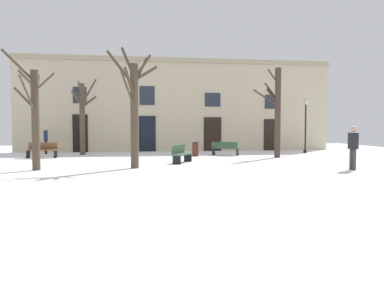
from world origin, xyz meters
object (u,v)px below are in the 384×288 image
Objects in this scene: bench_near_center_tree at (42,150)px; tree_near_facade at (277,111)px; litter_bin at (195,149)px; bench_facing_shops at (181,154)px; streetlamp at (306,120)px; tree_center at (134,107)px; person_near_bench at (46,138)px; person_strolling at (353,145)px; tree_foreground at (83,115)px; bench_by_litter_bin at (225,148)px; tree_left_of_center at (34,114)px.

tree_near_facade is at bearing -2.45° from bench_near_center_tree.
bench_facing_shops reaches higher than litter_bin.
tree_near_facade is 1.40× the size of streetlamp.
tree_center is 13.64m from streetlamp.
tree_center reaches higher than person_near_bench.
person_strolling is at bearing -81.88° from tree_near_facade.
streetlamp is at bearing -30.62° from bench_facing_shops.
tree_foreground reaches higher than bench_by_litter_bin.
bench_near_center_tree is 0.94× the size of person_strolling.
tree_left_of_center reaches higher than bench_facing_shops.
tree_center is 2.92× the size of person_near_bench.
streetlamp is 2.18× the size of bench_near_center_tree.
litter_bin reaches higher than bench_by_litter_bin.
person_near_bench is (-17.52, 1.62, -1.27)m from streetlamp.
streetlamp is 2.19× the size of bench_by_litter_bin.
tree_foreground is at bearing 162.53° from tree_near_facade.
tree_foreground is at bearing 113.53° from tree_center.
litter_bin is 0.53× the size of bench_facing_shops.
tree_center reaches higher than litter_bin.
tree_center is 7.15m from litter_bin.
tree_foreground reaches higher than bench_facing_shops.
bench_near_center_tree is (-7.73, 3.96, 0.01)m from bench_facing_shops.
tree_near_facade is 1.07× the size of tree_left_of_center.
bench_facing_shops is 8.69m from bench_near_center_tree.
bench_by_litter_bin is (9.02, -1.77, -2.12)m from tree_foreground.
tree_foreground is 9.44m from bench_by_litter_bin.
litter_bin is (3.57, 5.78, -2.22)m from tree_center.
streetlamp reaches higher than person_strolling.
tree_left_of_center is 2.86× the size of bench_by_litter_bin.
tree_left_of_center is at bearing 61.76° from bench_by_litter_bin.
tree_near_facade reaches higher than bench_by_litter_bin.
tree_near_facade is 13.09m from tree_left_of_center.
litter_bin is 0.50× the size of bench_by_litter_bin.
litter_bin is at bearing -116.16° from person_near_bench.
tree_left_of_center is 3.03× the size of bench_facing_shops.
tree_foreground is 8.70m from tree_center.
tree_foreground is 8.20m from tree_left_of_center.
bench_by_litter_bin is (-2.67, 1.91, -2.29)m from tree_near_facade.
bench_near_center_tree is (-1.97, -2.06, -2.11)m from tree_foreground.
person_near_bench is at bearing 158.85° from tree_foreground.
tree_center is 2.93× the size of person_strolling.
tree_center is 3.11× the size of bench_near_center_tree.
bench_facing_shops is at bearing 40.61° from tree_center.
bench_facing_shops is 10.90m from person_near_bench.
tree_near_facade reaches higher than bench_facing_shops.
tree_left_of_center is 6.98m from bench_facing_shops.
bench_by_litter_bin is at bearing 144.41° from tree_near_facade.
litter_bin is at bearing 38.00° from tree_left_of_center.
bench_by_litter_bin is 8.91m from person_strolling.
tree_left_of_center is 0.91× the size of tree_center.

